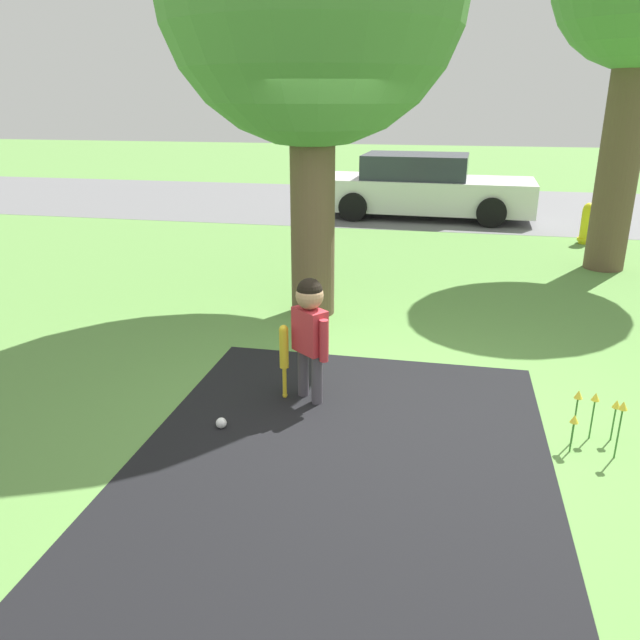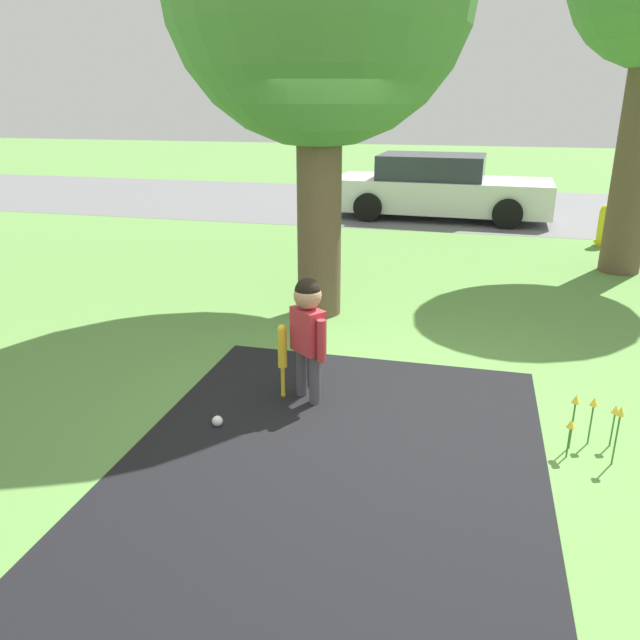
{
  "view_description": "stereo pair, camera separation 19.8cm",
  "coord_description": "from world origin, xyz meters",
  "px_view_note": "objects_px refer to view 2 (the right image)",
  "views": [
    {
      "loc": [
        0.35,
        -4.47,
        2.35
      ],
      "look_at": [
        -0.66,
        0.45,
        0.55
      ],
      "focal_mm": 35.0,
      "sensor_mm": 36.0,
      "label": 1
    },
    {
      "loc": [
        0.55,
        -4.43,
        2.35
      ],
      "look_at": [
        -0.66,
        0.45,
        0.55
      ],
      "focal_mm": 35.0,
      "sensor_mm": 36.0,
      "label": 2
    }
  ],
  "objects_px": {
    "baseball_bat": "(282,351)",
    "fire_hydrant": "(605,226)",
    "child": "(308,322)",
    "parked_car": "(439,188)",
    "sports_ball": "(217,421)"
  },
  "relations": [
    {
      "from": "baseball_bat",
      "to": "fire_hydrant",
      "type": "bearing_deg",
      "value": 62.03
    },
    {
      "from": "child",
      "to": "baseball_bat",
      "type": "height_order",
      "value": "child"
    },
    {
      "from": "parked_car",
      "to": "child",
      "type": "bearing_deg",
      "value": -90.7
    },
    {
      "from": "baseball_bat",
      "to": "parked_car",
      "type": "relative_size",
      "value": 0.15
    },
    {
      "from": "child",
      "to": "sports_ball",
      "type": "distance_m",
      "value": 1.03
    },
    {
      "from": "child",
      "to": "parked_car",
      "type": "relative_size",
      "value": 0.24
    },
    {
      "from": "baseball_bat",
      "to": "parked_car",
      "type": "bearing_deg",
      "value": 85.61
    },
    {
      "from": "child",
      "to": "fire_hydrant",
      "type": "height_order",
      "value": "child"
    },
    {
      "from": "sports_ball",
      "to": "fire_hydrant",
      "type": "bearing_deg",
      "value": 61.88
    },
    {
      "from": "fire_hydrant",
      "to": "baseball_bat",
      "type": "bearing_deg",
      "value": -117.97
    },
    {
      "from": "child",
      "to": "baseball_bat",
      "type": "relative_size",
      "value": 1.62
    },
    {
      "from": "child",
      "to": "parked_car",
      "type": "height_order",
      "value": "parked_car"
    },
    {
      "from": "baseball_bat",
      "to": "parked_car",
      "type": "height_order",
      "value": "parked_car"
    },
    {
      "from": "child",
      "to": "parked_car",
      "type": "bearing_deg",
      "value": 126.16
    },
    {
      "from": "baseball_bat",
      "to": "fire_hydrant",
      "type": "xyz_separation_m",
      "value": [
        3.55,
        6.68,
        -0.07
      ]
    }
  ]
}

